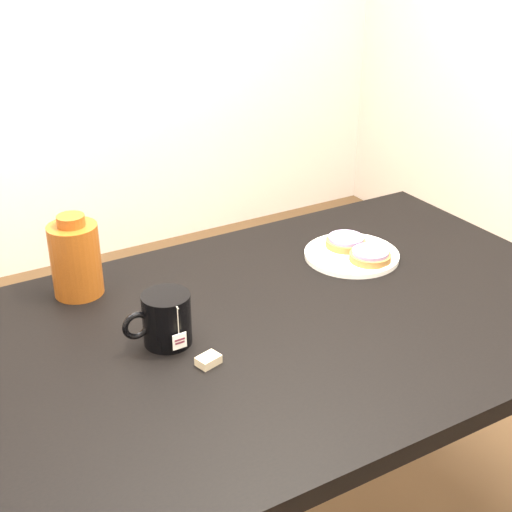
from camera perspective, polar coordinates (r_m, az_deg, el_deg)
name	(u,v)px	position (r m, az deg, el deg)	size (l,w,h in m)	color
table	(293,346)	(1.61, 2.95, -7.21)	(1.40, 0.90, 0.75)	black
plate	(352,254)	(1.82, 7.66, 0.15)	(0.24, 0.24, 0.02)	white
bagel_back	(346,242)	(1.84, 7.20, 1.14)	(0.10, 0.10, 0.03)	brown
bagel_front	(370,256)	(1.78, 9.13, 0.03)	(0.12, 0.12, 0.03)	brown
mug	(166,319)	(1.45, -7.23, -5.01)	(0.15, 0.11, 0.11)	black
teabag_pouch	(208,360)	(1.40, -3.83, -8.32)	(0.04, 0.03, 0.02)	#C6B793
bagel_package	(76,258)	(1.65, -14.24, -0.18)	(0.14, 0.14, 0.19)	#612A0C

